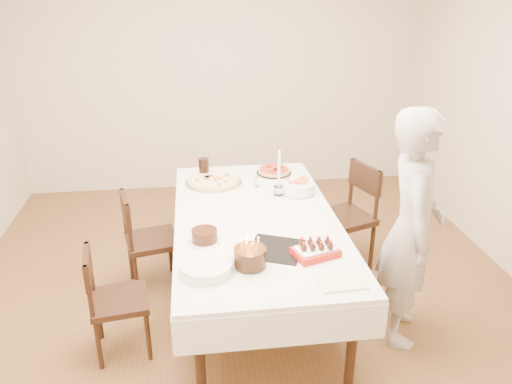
{
  "coord_description": "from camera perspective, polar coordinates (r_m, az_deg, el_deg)",
  "views": [
    {
      "loc": [
        -0.35,
        -3.13,
        2.31
      ],
      "look_at": [
        0.06,
        0.03,
        0.94
      ],
      "focal_mm": 35.0,
      "sensor_mm": 36.0,
      "label": 1
    }
  ],
  "objects": [
    {
      "name": "floor",
      "position": [
        3.91,
        -0.92,
        -13.04
      ],
      "size": [
        5.0,
        5.0,
        0.0
      ],
      "primitive_type": "plane",
      "color": "brown",
      "rests_on": "ground"
    },
    {
      "name": "wall_back",
      "position": [
        5.72,
        -3.95,
        13.51
      ],
      "size": [
        4.5,
        0.04,
        2.7
      ],
      "primitive_type": "cube",
      "color": "beige",
      "rests_on": "floor"
    },
    {
      "name": "dining_table",
      "position": [
        3.73,
        -0.0,
        -8.06
      ],
      "size": [
        1.48,
        2.3,
        0.75
      ],
      "primitive_type": "cube",
      "rotation": [
        0.0,
        0.0,
        0.17
      ],
      "color": "white",
      "rests_on": "floor"
    },
    {
      "name": "chair_right_savory",
      "position": [
        4.27,
        9.97,
        -2.93
      ],
      "size": [
        0.59,
        0.59,
        0.91
      ],
      "primitive_type": null,
      "rotation": [
        0.0,
        0.0,
        0.34
      ],
      "color": "black",
      "rests_on": "floor"
    },
    {
      "name": "chair_left_savory",
      "position": [
        4.03,
        -11.81,
        -5.43
      ],
      "size": [
        0.51,
        0.51,
        0.83
      ],
      "primitive_type": null,
      "rotation": [
        0.0,
        0.0,
        3.37
      ],
      "color": "black",
      "rests_on": "floor"
    },
    {
      "name": "chair_left_dessert",
      "position": [
        3.43,
        -15.32,
        -11.89
      ],
      "size": [
        0.45,
        0.45,
        0.77
      ],
      "primitive_type": null,
      "rotation": [
        0.0,
        0.0,
        3.29
      ],
      "color": "black",
      "rests_on": "floor"
    },
    {
      "name": "person",
      "position": [
        3.4,
        17.33,
        -4.1
      ],
      "size": [
        0.55,
        0.68,
        1.62
      ],
      "primitive_type": "imported",
      "rotation": [
        0.0,
        0.0,
        1.27
      ],
      "color": "#B1ADA7",
      "rests_on": "floor"
    },
    {
      "name": "pizza_white",
      "position": [
        4.14,
        -4.87,
        1.28
      ],
      "size": [
        0.53,
        0.53,
        0.04
      ],
      "primitive_type": "cylinder",
      "rotation": [
        0.0,
        0.0,
        0.12
      ],
      "color": "beige",
      "rests_on": "dining_table"
    },
    {
      "name": "pizza_pepperoni",
      "position": [
        4.34,
        2.07,
        2.44
      ],
      "size": [
        0.33,
        0.33,
        0.04
      ],
      "primitive_type": "cylinder",
      "rotation": [
        0.0,
        0.0,
        0.1
      ],
      "color": "red",
      "rests_on": "dining_table"
    },
    {
      "name": "red_placemat",
      "position": [
        4.0,
        5.0,
        0.13
      ],
      "size": [
        0.28,
        0.28,
        0.01
      ],
      "primitive_type": "cube",
      "rotation": [
        0.0,
        0.0,
        -0.31
      ],
      "color": "#B21E1E",
      "rests_on": "dining_table"
    },
    {
      "name": "pasta_bowl",
      "position": [
        3.94,
        4.84,
        0.55
      ],
      "size": [
        0.31,
        0.31,
        0.08
      ],
      "primitive_type": "cylinder",
      "rotation": [
        0.0,
        0.0,
        0.24
      ],
      "color": "white",
      "rests_on": "dining_table"
    },
    {
      "name": "taper_candle",
      "position": [
        3.85,
        2.65,
        2.24
      ],
      "size": [
        0.1,
        0.1,
        0.37
      ],
      "primitive_type": "cylinder",
      "rotation": [
        0.0,
        0.0,
        -0.34
      ],
      "color": "white",
      "rests_on": "dining_table"
    },
    {
      "name": "shaker_pair",
      "position": [
        4.03,
        0.09,
        1.08
      ],
      "size": [
        0.08,
        0.08,
        0.08
      ],
      "primitive_type": null,
      "rotation": [
        0.0,
        0.0,
        -0.08
      ],
      "color": "white",
      "rests_on": "dining_table"
    },
    {
      "name": "cola_glass",
      "position": [
        4.27,
        -5.98,
        2.78
      ],
      "size": [
        0.09,
        0.09,
        0.16
      ],
      "primitive_type": "cylinder",
      "rotation": [
        0.0,
        0.0,
        0.04
      ],
      "color": "black",
      "rests_on": "dining_table"
    },
    {
      "name": "layer_cake",
      "position": [
        3.22,
        -5.9,
        -5.03
      ],
      "size": [
        0.23,
        0.23,
        0.09
      ],
      "primitive_type": "cylinder",
      "rotation": [
        0.0,
        0.0,
        -0.11
      ],
      "color": "black",
      "rests_on": "dining_table"
    },
    {
      "name": "cake_board",
      "position": [
        3.15,
        2.25,
        -6.57
      ],
      "size": [
        0.43,
        0.43,
        0.01
      ],
      "primitive_type": "cube",
      "rotation": [
        0.0,
        0.0,
        -0.41
      ],
      "color": "black",
      "rests_on": "dining_table"
    },
    {
      "name": "birthday_cake",
      "position": [
        2.92,
        -0.7,
        -6.85
      ],
      "size": [
        0.24,
        0.24,
        0.17
      ],
      "primitive_type": "cylinder",
      "rotation": [
        0.0,
        0.0,
        -0.34
      ],
      "color": "#361F0E",
      "rests_on": "dining_table"
    },
    {
      "name": "strawberry_box",
      "position": [
        3.08,
        6.82,
        -6.67
      ],
      "size": [
        0.31,
        0.25,
        0.07
      ],
      "primitive_type": null,
      "rotation": [
        0.0,
        0.0,
        0.31
      ],
      "color": "#A61913",
      "rests_on": "dining_table"
    },
    {
      "name": "box_lid",
      "position": [
        2.87,
        9.68,
        -10.22
      ],
      "size": [
        0.27,
        0.19,
        0.02
      ],
      "primitive_type": "cube",
      "rotation": [
        0.0,
        0.0,
        0.05
      ],
      "color": "beige",
      "rests_on": "dining_table"
    },
    {
      "name": "plate_stack",
      "position": [
        2.92,
        -5.77,
        -8.54
      ],
      "size": [
        0.36,
        0.36,
        0.06
      ],
      "primitive_type": "cylinder",
      "rotation": [
        0.0,
        0.0,
        -0.16
      ],
      "color": "white",
      "rests_on": "dining_table"
    },
    {
      "name": "china_plate",
      "position": [
        3.01,
        -4.47,
        -8.03
      ],
      "size": [
        0.2,
        0.2,
        0.01
      ],
      "primitive_type": "cylinder",
      "rotation": [
        0.0,
        0.0,
        -0.02
      ],
      "color": "white",
      "rests_on": "dining_table"
    }
  ]
}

